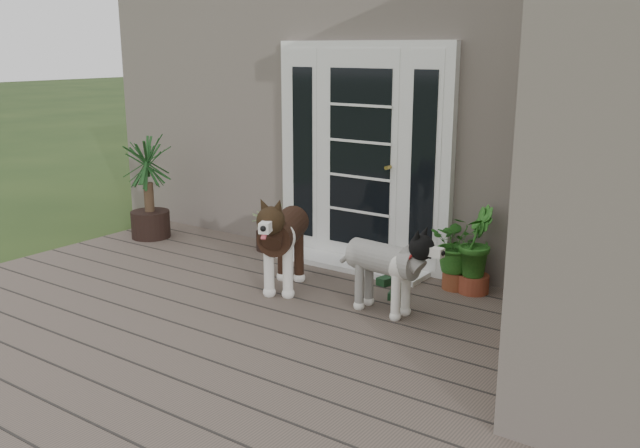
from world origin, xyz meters
The scene contains 14 objects.
deck centered at (0.00, 0.40, 0.06)m, with size 6.20×4.60×0.12m, color #6B5B4C.
house_main centered at (0.00, 4.65, 1.55)m, with size 7.40×4.00×3.10m, color #665E54.
door_unit centered at (-0.20, 2.60, 1.19)m, with size 1.90×0.14×2.15m, color white.
door_step centered at (-0.20, 2.40, 0.14)m, with size 1.60×0.40×0.05m, color white.
brindle_dog centered at (-0.33, 1.52, 0.51)m, with size 0.40×0.94×0.78m, color #311C12, non-canonical shape.
white_dog centered at (0.67, 1.54, 0.45)m, with size 0.34×0.79×0.66m, color beige, non-canonical shape.
spider_plant centered at (-1.20, 2.40, 0.39)m, with size 0.51×0.51×0.55m, color #9FB26D, non-canonical shape.
yucca centered at (-2.62, 2.01, 0.71)m, with size 0.82×0.82×1.19m, color black, non-canonical shape.
herb_a centered at (0.92, 2.40, 0.43)m, with size 0.48×0.48×0.61m, color #1A5317.
herb_b centered at (1.09, 2.40, 0.40)m, with size 0.37×0.37×0.56m, color #1E5E1A.
herb_c centered at (1.71, 2.38, 0.38)m, with size 0.34×0.34×0.52m, color #185419.
sapling centered at (1.94, 1.69, 1.10)m, with size 0.57×0.57×1.95m, color #235317, non-canonical shape.
clog_left centered at (0.59, 1.91, 0.16)m, with size 0.13×0.28×0.08m, color #15351B, non-canonical shape.
clog_right centered at (0.37, 2.19, 0.17)m, with size 0.14×0.31×0.09m, color #16381C, non-canonical shape.
Camera 1 is at (3.28, -3.06, 2.21)m, focal length 38.80 mm.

